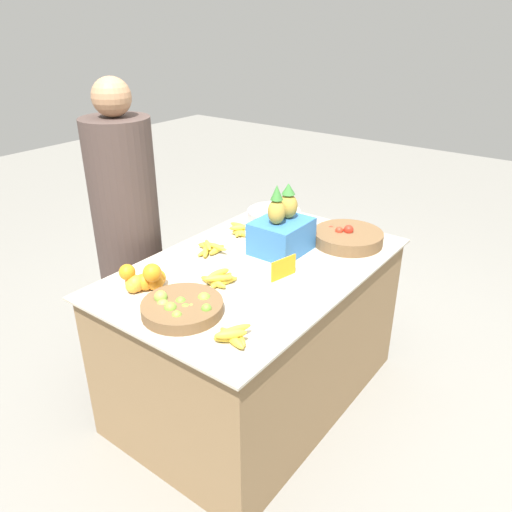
% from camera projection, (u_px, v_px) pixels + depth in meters
% --- Properties ---
extents(ground_plane, '(12.00, 12.00, 0.00)m').
position_uv_depth(ground_plane, '(256.00, 392.00, 2.74)').
color(ground_plane, gray).
extents(market_table, '(1.47, 0.96, 0.79)m').
position_uv_depth(market_table, '(256.00, 333.00, 2.57)').
color(market_table, olive).
rests_on(market_table, ground_plane).
extents(lime_bowl, '(0.33, 0.33, 0.08)m').
position_uv_depth(lime_bowl, '(182.00, 307.00, 2.00)').
color(lime_bowl, brown).
rests_on(lime_bowl, market_table).
extents(tomato_basket, '(0.36, 0.36, 0.10)m').
position_uv_depth(tomato_basket, '(347.00, 237.00, 2.61)').
color(tomato_basket, brown).
rests_on(tomato_basket, market_table).
extents(orange_pile, '(0.18, 0.18, 0.14)m').
position_uv_depth(orange_pile, '(143.00, 280.00, 2.16)').
color(orange_pile, orange).
rests_on(orange_pile, market_table).
extents(metal_bowl, '(0.31, 0.31, 0.07)m').
position_uv_depth(metal_bowl, '(274.00, 216.00, 2.89)').
color(metal_bowl, '#B7B7BF').
rests_on(metal_bowl, market_table).
extents(price_sign, '(0.15, 0.04, 0.10)m').
position_uv_depth(price_sign, '(284.00, 268.00, 2.27)').
color(price_sign, orange).
rests_on(price_sign, market_table).
extents(produce_crate, '(0.28, 0.24, 0.36)m').
position_uv_depth(produce_crate, '(282.00, 230.00, 2.49)').
color(produce_crate, '#3370B7').
rests_on(produce_crate, market_table).
extents(banana_bunch_middle_right, '(0.14, 0.20, 0.06)m').
position_uv_depth(banana_bunch_middle_right, '(240.00, 230.00, 2.72)').
color(banana_bunch_middle_right, gold).
rests_on(banana_bunch_middle_right, market_table).
extents(banana_bunch_front_center, '(0.17, 0.19, 0.05)m').
position_uv_depth(banana_bunch_front_center, '(210.00, 248.00, 2.52)').
color(banana_bunch_front_center, gold).
rests_on(banana_bunch_front_center, market_table).
extents(banana_bunch_front_left, '(0.17, 0.15, 0.06)m').
position_uv_depth(banana_bunch_front_left, '(219.00, 279.00, 2.22)').
color(banana_bunch_front_left, gold).
rests_on(banana_bunch_front_left, market_table).
extents(banana_bunch_front_right, '(0.16, 0.16, 0.06)m').
position_uv_depth(banana_bunch_front_right, '(233.00, 336.00, 1.83)').
color(banana_bunch_front_right, gold).
rests_on(banana_bunch_front_right, market_table).
extents(vendor_person, '(0.35, 0.35, 1.61)m').
position_uv_depth(vendor_person, '(129.00, 244.00, 2.73)').
color(vendor_person, '#473833').
rests_on(vendor_person, ground_plane).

